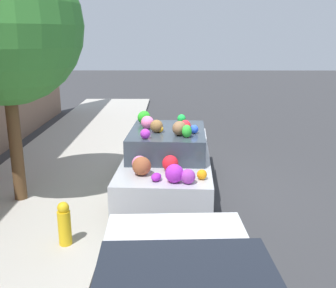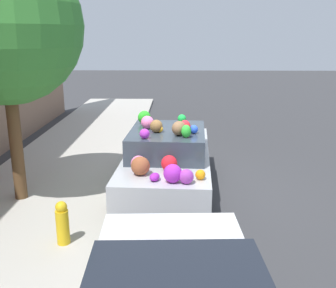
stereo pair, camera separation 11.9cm
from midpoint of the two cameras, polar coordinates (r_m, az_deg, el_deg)
The scene contains 5 objects.
ground_plane at distance 8.47m, azimuth 1.09°, elevation -6.90°, with size 60.00×60.00×0.00m, color #38383A.
sidewalk_curb at distance 8.87m, azimuth -16.73°, elevation -6.16°, with size 24.00×3.20×0.11m.
street_tree at distance 7.81m, azimuth -22.36°, elevation 15.53°, with size 2.83×2.83×4.71m.
fire_hydrant at distance 6.34m, azimuth -14.55°, elevation -11.02°, with size 0.20×0.20×0.70m.
art_car at distance 8.15m, azimuth 0.37°, elevation -2.26°, with size 4.27×1.90×1.67m.
Camera 2 is at (-7.83, -0.06, 3.23)m, focal length 42.00 mm.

